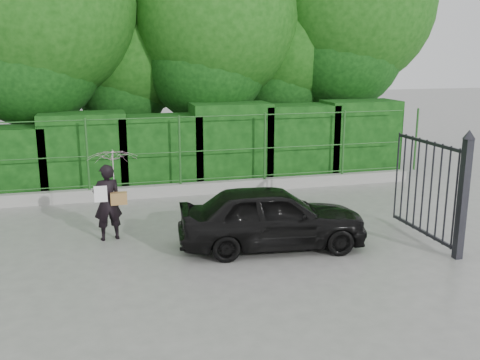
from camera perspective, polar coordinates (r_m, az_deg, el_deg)
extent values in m
plane|color=gray|center=(9.86, -4.67, -8.34)|extent=(80.00, 80.00, 0.00)
cube|color=#9E9E99|center=(14.06, -7.95, -1.11)|extent=(14.00, 0.25, 0.30)
cylinder|color=#235620|center=(13.75, -15.97, 2.65)|extent=(0.06, 0.06, 1.80)
cylinder|color=#235620|center=(13.89, -6.45, 3.19)|extent=(0.06, 0.06, 1.80)
cylinder|color=#235620|center=(14.39, 2.66, 3.62)|extent=(0.06, 0.06, 1.80)
cylinder|color=#235620|center=(15.24, 10.96, 3.93)|extent=(0.06, 0.06, 1.80)
cylinder|color=#235620|center=(16.36, 18.27, 4.14)|extent=(0.06, 0.06, 1.80)
cylinder|color=#235620|center=(14.00, -7.98, -0.12)|extent=(13.60, 0.03, 0.03)
cylinder|color=#235620|center=(13.85, -8.08, 2.89)|extent=(13.60, 0.03, 0.03)
cylinder|color=#235620|center=(13.71, -8.20, 6.59)|extent=(13.60, 0.03, 0.03)
cube|color=black|center=(14.98, -23.89, 1.72)|extent=(2.20, 1.20, 1.81)
cube|color=black|center=(14.76, -16.28, 2.79)|extent=(2.20, 1.20, 2.12)
cube|color=black|center=(14.85, -8.53, 2.99)|extent=(2.20, 1.20, 1.99)
cube|color=black|center=(15.17, -1.01, 3.91)|extent=(2.20, 1.20, 2.28)
cube|color=black|center=(15.77, 6.09, 4.03)|extent=(2.20, 1.20, 2.19)
cube|color=black|center=(16.57, 12.59, 4.37)|extent=(2.20, 1.20, 2.26)
cylinder|color=black|center=(16.35, -19.97, 7.73)|extent=(0.36, 0.36, 4.50)
sphere|color=#14470F|center=(16.34, -20.76, 17.17)|extent=(5.40, 5.40, 5.40)
cylinder|color=black|center=(17.68, -11.33, 6.60)|extent=(0.36, 0.36, 3.25)
sphere|color=#14470F|center=(17.56, -11.63, 12.93)|extent=(3.90, 3.90, 3.90)
cylinder|color=black|center=(16.98, -2.65, 8.27)|extent=(0.36, 0.36, 4.25)
sphere|color=#14470F|center=(16.94, -2.75, 16.89)|extent=(5.10, 5.10, 5.10)
cylinder|color=black|center=(18.36, 4.60, 7.46)|extent=(0.36, 0.36, 3.50)
sphere|color=#14470F|center=(18.26, 4.73, 14.02)|extent=(4.20, 4.20, 4.20)
cylinder|color=black|center=(18.70, 10.92, 9.29)|extent=(0.36, 0.36, 4.75)
sphere|color=#14470F|center=(18.73, 11.32, 18.02)|extent=(5.70, 5.70, 5.70)
cube|color=black|center=(10.29, 22.66, -2.00)|extent=(0.14, 0.14, 2.20)
cone|color=black|center=(10.06, 23.26, 4.50)|extent=(0.22, 0.22, 0.16)
cube|color=black|center=(11.44, 18.77, -5.13)|extent=(0.05, 2.00, 0.06)
cube|color=black|center=(11.02, 19.47, 3.78)|extent=(0.05, 2.00, 0.06)
cylinder|color=black|center=(10.45, 21.98, -1.98)|extent=(0.04, 0.04, 1.90)
cylinder|color=black|center=(10.64, 21.18, -1.64)|extent=(0.04, 0.04, 1.90)
cylinder|color=black|center=(10.84, 20.42, -1.32)|extent=(0.04, 0.04, 1.90)
cylinder|color=black|center=(11.04, 19.68, -1.00)|extent=(0.04, 0.04, 1.90)
cylinder|color=black|center=(11.24, 18.97, -0.70)|extent=(0.04, 0.04, 1.90)
cylinder|color=black|center=(11.44, 18.29, -0.40)|extent=(0.04, 0.04, 1.90)
cylinder|color=black|center=(11.64, 17.63, -0.12)|extent=(0.04, 0.04, 1.90)
cylinder|color=black|center=(11.85, 16.99, 0.15)|extent=(0.04, 0.04, 1.90)
cylinder|color=black|center=(12.06, 16.37, 0.42)|extent=(0.04, 0.04, 1.90)
imported|color=black|center=(10.89, -13.95, -2.33)|extent=(0.62, 0.47, 1.54)
imported|color=#DEADCB|center=(10.80, -13.34, 0.82)|extent=(0.99, 1.01, 0.91)
cube|color=olive|center=(10.79, -12.80, -1.92)|extent=(0.32, 0.15, 0.24)
cube|color=white|center=(10.72, -14.64, -1.46)|extent=(0.25, 0.02, 0.32)
imported|color=black|center=(10.22, 3.44, -3.94)|extent=(3.69, 1.80, 1.21)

